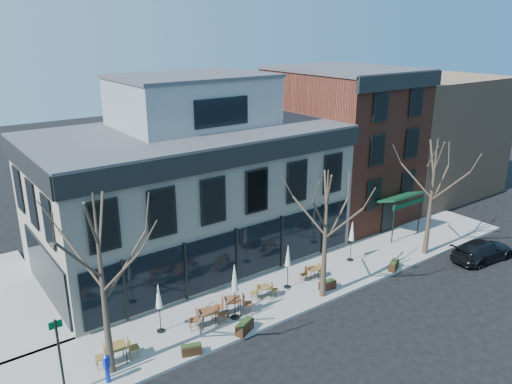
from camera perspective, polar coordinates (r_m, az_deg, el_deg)
ground at (r=28.81m, az=-2.29°, el=-10.61°), size 120.00×120.00×0.00m
sidewalk_front at (r=29.05m, az=5.54°, el=-10.25°), size 33.50×4.70×0.15m
corner_building at (r=31.00m, az=-7.55°, el=0.89°), size 18.39×10.39×11.10m
red_brick_building at (r=38.36m, az=9.65°, el=5.59°), size 8.20×11.78×11.18m
bg_building at (r=46.65m, az=17.39°, el=6.47°), size 12.00×12.00×10.00m
tree_corner at (r=20.98m, az=-17.10°, el=-10.08°), size 3.93×3.98×7.92m
tree_mid at (r=26.15m, az=7.96°, el=-4.68°), size 3.50×3.55×7.04m
tree_right at (r=32.65m, az=19.43°, el=-0.42°), size 3.72×3.77×7.48m
sign_pole at (r=21.41m, az=-21.53°, el=-16.79°), size 0.50×0.10×3.40m
parked_sedan at (r=34.45m, az=24.48°, el=-6.09°), size 4.68×2.32×1.31m
call_box at (r=22.23m, az=-16.68°, el=-18.65°), size 0.26×0.26×1.32m
cafe_set_0 at (r=23.28m, az=-15.56°, el=-17.19°), size 1.96×0.87×1.01m
cafe_set_1 at (r=24.89m, az=-5.54°, el=-13.98°), size 1.96×0.93×1.01m
cafe_set_2 at (r=25.68m, az=-2.63°, el=-12.74°), size 2.01×1.27×1.05m
cafe_set_3 at (r=27.10m, az=0.98°, el=-11.22°), size 1.58×0.95×0.82m
cafe_set_4 at (r=29.14m, az=6.49°, el=-9.08°), size 1.63×0.76×0.84m
umbrella_0 at (r=24.17m, az=-11.06°, el=-11.90°), size 0.40×0.40×2.49m
umbrella_1 at (r=24.63m, az=-2.46°, el=-10.11°), size 0.47×0.47×2.92m
umbrella_2 at (r=27.51m, az=3.67°, el=-7.55°), size 0.41×0.41×2.54m
umbrella_4 at (r=31.10m, az=10.90°, el=-4.66°), size 0.41×0.41×2.56m
planter_0 at (r=23.28m, az=-7.39°, el=-17.43°), size 0.95×0.63×0.49m
planter_1 at (r=24.47m, az=-1.31°, el=-15.12°), size 1.15×0.84×0.60m
planter_2 at (r=28.26m, az=8.17°, el=-10.45°), size 1.00×0.53×0.53m
planter_3 at (r=31.18m, az=15.48°, el=-8.06°), size 1.06×0.76×0.55m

